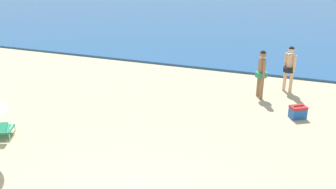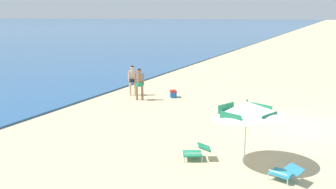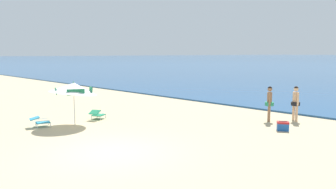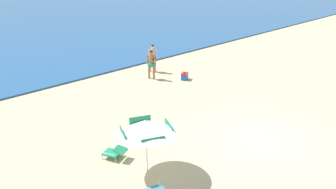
# 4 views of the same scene
# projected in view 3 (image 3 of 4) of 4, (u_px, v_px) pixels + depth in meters

# --- Properties ---
(ground_plane) EXTENTS (800.00, 800.00, 0.00)m
(ground_plane) POSITION_uv_depth(u_px,v_px,m) (112.00, 152.00, 11.04)
(ground_plane) COLOR tan
(beach_umbrella_striped_main) EXTENTS (2.66, 2.69, 2.14)m
(beach_umbrella_striped_main) POSITION_uv_depth(u_px,v_px,m) (74.00, 88.00, 15.10)
(beach_umbrella_striped_main) COLOR silver
(beach_umbrella_striped_main) RESTS_ON ground
(lounge_chair_under_umbrella) EXTENTS (0.75, 0.97, 0.49)m
(lounge_chair_under_umbrella) POSITION_uv_depth(u_px,v_px,m) (40.00, 121.00, 14.86)
(lounge_chair_under_umbrella) COLOR teal
(lounge_chair_under_umbrella) RESTS_ON ground
(lounge_chair_beside_umbrella) EXTENTS (0.86, 1.01, 0.51)m
(lounge_chair_beside_umbrella) POSITION_uv_depth(u_px,v_px,m) (97.00, 114.00, 16.56)
(lounge_chair_beside_umbrella) COLOR #1E7F56
(lounge_chair_beside_umbrella) RESTS_ON ground
(person_standing_near_shore) EXTENTS (0.43, 0.47, 1.75)m
(person_standing_near_shore) POSITION_uv_depth(u_px,v_px,m) (269.00, 101.00, 16.01)
(person_standing_near_shore) COLOR #8C6042
(person_standing_near_shore) RESTS_ON ground
(person_standing_beside) EXTENTS (0.43, 0.43, 1.75)m
(person_standing_beside) POSITION_uv_depth(u_px,v_px,m) (296.00, 101.00, 16.06)
(person_standing_beside) COLOR #D8A87F
(person_standing_beside) RESTS_ON ground
(cooler_box) EXTENTS (0.61, 0.56, 0.43)m
(cooler_box) POSITION_uv_depth(u_px,v_px,m) (283.00, 126.00, 14.15)
(cooler_box) COLOR #1E56A8
(cooler_box) RESTS_ON ground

